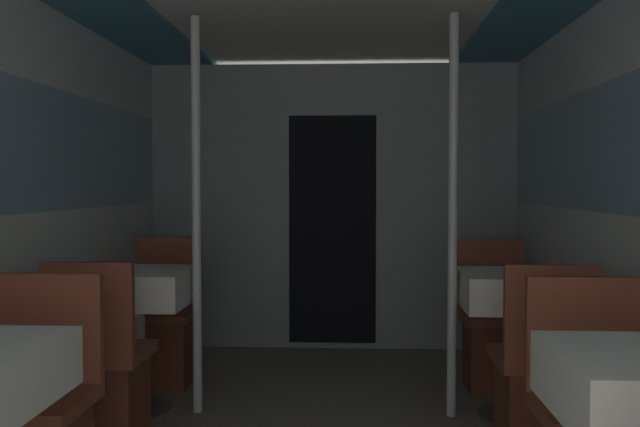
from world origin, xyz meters
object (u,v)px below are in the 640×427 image
Objects in this scene: dining_table_right_1 at (516,298)px; dining_table_left_1 at (136,295)px; chair_left_far_1 at (163,337)px; support_pole_right_1 at (453,217)px; chair_right_near_1 at (541,393)px; chair_right_far_1 at (495,341)px; chair_left_near_1 at (102,386)px; support_pole_left_1 at (196,216)px.

dining_table_left_1 is at bearing 180.00° from dining_table_right_1.
chair_left_far_1 is 1.91m from support_pole_right_1.
chair_right_near_1 is (0.00, -0.52, -0.34)m from dining_table_right_1.
chair_right_far_1 is at bearing 57.87° from support_pole_right_1.
chair_left_near_1 is at bearing -162.62° from support_pole_right_1.
support_pole_right_1 is (1.67, 0.00, 0.42)m from dining_table_left_1.
dining_table_right_1 is at bearing 0.00° from support_pole_left_1.
support_pole_left_1 is 2.76× the size of dining_table_right_1.
support_pole_left_1 is at bearing 17.38° from chair_right_far_1.
dining_table_left_1 is 0.87× the size of chair_right_far_1.
chair_right_far_1 is (1.67, 0.52, -0.76)m from support_pole_left_1.
chair_left_near_1 and chair_right_near_1 have the same top height.
support_pole_left_1 and support_pole_right_1 have the same top height.
chair_left_far_1 and chair_right_far_1 have the same top height.
chair_left_far_1 reaches higher than dining_table_right_1.
support_pole_left_1 is 2.39× the size of chair_right_near_1.
chair_left_far_1 is (0.00, 1.05, 0.00)m from chair_left_near_1.
chair_right_near_1 reaches higher than dining_table_left_1.
dining_table_right_1 is 0.63m from chair_right_far_1.
support_pole_right_1 is (-0.33, -0.52, 0.76)m from chair_right_far_1.
chair_left_far_1 is at bearing 162.62° from support_pole_right_1.
dining_table_left_1 is at bearing 14.66° from chair_right_far_1.
dining_table_right_1 is at bearing 165.34° from chair_left_far_1.
chair_left_near_1 is at bearing 27.62° from chair_right_far_1.
dining_table_left_1 is 0.36× the size of support_pole_right_1.
chair_right_near_1 reaches higher than dining_table_right_1.
chair_left_far_1 is (0.00, 0.52, -0.34)m from dining_table_left_1.
chair_left_far_1 is at bearing 90.00° from dining_table_left_1.
dining_table_left_1 is 0.87× the size of chair_left_near_1.
dining_table_left_1 is 2.10m from chair_right_far_1.
support_pole_left_1 is at bearing 57.87° from chair_left_near_1.
dining_table_right_1 is (2.00, -0.52, 0.34)m from chair_left_far_1.
chair_left_near_1 is at bearing 180.00° from chair_right_near_1.
dining_table_left_1 is 0.36× the size of support_pole_left_1.
dining_table_left_1 is 0.54m from support_pole_left_1.
chair_left_far_1 reaches higher than dining_table_left_1.
dining_table_left_1 is at bearing 180.00° from support_pole_right_1.
dining_table_right_1 is at bearing 0.00° from support_pole_right_1.
chair_right_near_1 is (2.00, -1.05, 0.00)m from chair_left_far_1.
chair_left_near_1 reaches higher than dining_table_left_1.
chair_right_far_1 is 0.42× the size of support_pole_right_1.
dining_table_left_1 is 1.73m from support_pole_right_1.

